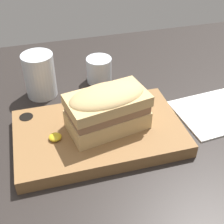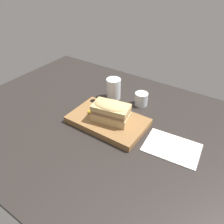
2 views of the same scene
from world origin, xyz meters
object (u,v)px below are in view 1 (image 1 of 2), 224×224
object	(u,v)px
sandwich	(107,107)
water_glass	(40,78)
napkin	(223,111)
serving_board	(99,133)
wine_glass	(99,71)

from	to	relation	value
sandwich	water_glass	xyz separation A→B (cm)	(-11.39, 19.17, -3.03)
sandwich	napkin	bearing A→B (deg)	2.92
serving_board	napkin	world-z (taller)	serving_board
serving_board	napkin	size ratio (longest dim) A/B	1.52
napkin	water_glass	bearing A→B (deg)	155.35
sandwich	wine_glass	world-z (taller)	sandwich
wine_glass	napkin	xyz separation A→B (cm)	(23.96, -20.00, -2.78)
sandwich	wine_glass	bearing A→B (deg)	81.01
serving_board	sandwich	world-z (taller)	sandwich
water_glass	napkin	xyz separation A→B (cm)	(38.74, -17.78, -4.41)
wine_glass	serving_board	bearing A→B (deg)	-103.85
wine_glass	napkin	distance (cm)	31.33
wine_glass	napkin	bearing A→B (deg)	-39.85
sandwich	water_glass	distance (cm)	22.50
water_glass	sandwich	bearing A→B (deg)	-59.27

